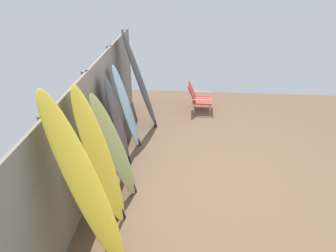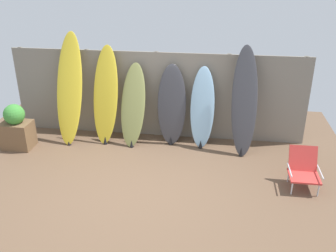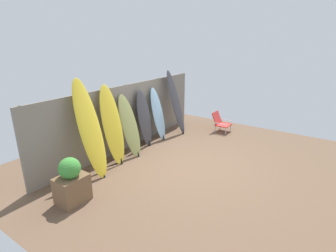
{
  "view_description": "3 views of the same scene",
  "coord_description": "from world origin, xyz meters",
  "px_view_note": "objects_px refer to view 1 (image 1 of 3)",
  "views": [
    {
      "loc": [
        -4.36,
        0.49,
        3.28
      ],
      "look_at": [
        -0.05,
        0.84,
        0.99
      ],
      "focal_mm": 35.0,
      "sensor_mm": 36.0,
      "label": 1
    },
    {
      "loc": [
        1.25,
        -5.22,
        3.49
      ],
      "look_at": [
        0.45,
        0.48,
        0.9
      ],
      "focal_mm": 40.0,
      "sensor_mm": 36.0,
      "label": 2
    },
    {
      "loc": [
        -5.2,
        -2.91,
        2.98
      ],
      "look_at": [
        -0.24,
        0.48,
        0.97
      ],
      "focal_mm": 28.0,
      "sensor_mm": 36.0,
      "label": 3
    }
  ],
  "objects_px": {
    "surfboard_yellow_1": "(101,159)",
    "beach_chair": "(198,96)",
    "surfboard_yellow_0": "(87,187)",
    "surfboard_charcoal_5": "(140,82)",
    "surfboard_charcoal_3": "(118,123)",
    "surfboard_skyblue_4": "(127,108)",
    "surfboard_olive_2": "(115,147)"
  },
  "relations": [
    {
      "from": "surfboard_yellow_1",
      "to": "beach_chair",
      "type": "distance_m",
      "value": 3.96
    },
    {
      "from": "surfboard_yellow_0",
      "to": "surfboard_charcoal_5",
      "type": "height_order",
      "value": "surfboard_yellow_0"
    },
    {
      "from": "surfboard_charcoal_3",
      "to": "beach_chair",
      "type": "distance_m",
      "value": 2.76
    },
    {
      "from": "surfboard_charcoal_3",
      "to": "surfboard_charcoal_5",
      "type": "xyz_separation_m",
      "value": [
        1.41,
        -0.16,
        0.21
      ]
    },
    {
      "from": "surfboard_skyblue_4",
      "to": "surfboard_olive_2",
      "type": "bearing_deg",
      "value": -176.1
    },
    {
      "from": "surfboard_yellow_1",
      "to": "beach_chair",
      "type": "height_order",
      "value": "surfboard_yellow_1"
    },
    {
      "from": "surfboard_olive_2",
      "to": "surfboard_charcoal_5",
      "type": "height_order",
      "value": "surfboard_charcoal_5"
    },
    {
      "from": "surfboard_charcoal_3",
      "to": "surfboard_yellow_0",
      "type": "bearing_deg",
      "value": -176.06
    },
    {
      "from": "surfboard_charcoal_5",
      "to": "surfboard_yellow_0",
      "type": "bearing_deg",
      "value": 179.68
    },
    {
      "from": "surfboard_yellow_1",
      "to": "beach_chair",
      "type": "xyz_separation_m",
      "value": [
        3.7,
        -1.25,
        -0.64
      ]
    },
    {
      "from": "surfboard_yellow_0",
      "to": "surfboard_charcoal_5",
      "type": "relative_size",
      "value": 1.08
    },
    {
      "from": "surfboard_charcoal_3",
      "to": "surfboard_skyblue_4",
      "type": "xyz_separation_m",
      "value": [
        0.61,
        -0.02,
        -0.01
      ]
    },
    {
      "from": "surfboard_charcoal_3",
      "to": "surfboard_charcoal_5",
      "type": "relative_size",
      "value": 0.79
    },
    {
      "from": "surfboard_olive_2",
      "to": "surfboard_charcoal_3",
      "type": "distance_m",
      "value": 0.77
    },
    {
      "from": "surfboard_yellow_1",
      "to": "surfboard_charcoal_5",
      "type": "height_order",
      "value": "surfboard_charcoal_5"
    },
    {
      "from": "surfboard_yellow_1",
      "to": "surfboard_skyblue_4",
      "type": "height_order",
      "value": "surfboard_yellow_1"
    },
    {
      "from": "surfboard_yellow_1",
      "to": "surfboard_charcoal_5",
      "type": "distance_m",
      "value": 2.74
    },
    {
      "from": "surfboard_skyblue_4",
      "to": "surfboard_charcoal_5",
      "type": "relative_size",
      "value": 0.78
    },
    {
      "from": "surfboard_yellow_1",
      "to": "surfboard_charcoal_3",
      "type": "bearing_deg",
      "value": 3.45
    },
    {
      "from": "surfboard_charcoal_3",
      "to": "surfboard_charcoal_5",
      "type": "height_order",
      "value": "surfboard_charcoal_5"
    },
    {
      "from": "surfboard_charcoal_3",
      "to": "surfboard_yellow_1",
      "type": "bearing_deg",
      "value": -176.55
    },
    {
      "from": "surfboard_olive_2",
      "to": "surfboard_charcoal_3",
      "type": "relative_size",
      "value": 1.0
    },
    {
      "from": "surfboard_charcoal_3",
      "to": "beach_chair",
      "type": "height_order",
      "value": "surfboard_charcoal_3"
    },
    {
      "from": "surfboard_yellow_0",
      "to": "surfboard_yellow_1",
      "type": "bearing_deg",
      "value": 4.85
    },
    {
      "from": "surfboard_yellow_1",
      "to": "surfboard_olive_2",
      "type": "height_order",
      "value": "surfboard_yellow_1"
    },
    {
      "from": "surfboard_skyblue_4",
      "to": "surfboard_charcoal_5",
      "type": "distance_m",
      "value": 0.83
    },
    {
      "from": "surfboard_yellow_0",
      "to": "surfboard_skyblue_4",
      "type": "xyz_separation_m",
      "value": [
        2.66,
        0.12,
        -0.3
      ]
    },
    {
      "from": "surfboard_yellow_0",
      "to": "surfboard_skyblue_4",
      "type": "distance_m",
      "value": 2.68
    },
    {
      "from": "surfboard_yellow_1",
      "to": "surfboard_charcoal_3",
      "type": "height_order",
      "value": "surfboard_yellow_1"
    },
    {
      "from": "surfboard_yellow_0",
      "to": "surfboard_yellow_1",
      "type": "distance_m",
      "value": 0.73
    },
    {
      "from": "surfboard_olive_2",
      "to": "surfboard_skyblue_4",
      "type": "height_order",
      "value": "surfboard_olive_2"
    },
    {
      "from": "surfboard_olive_2",
      "to": "surfboard_charcoal_5",
      "type": "distance_m",
      "value": 2.18
    }
  ]
}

